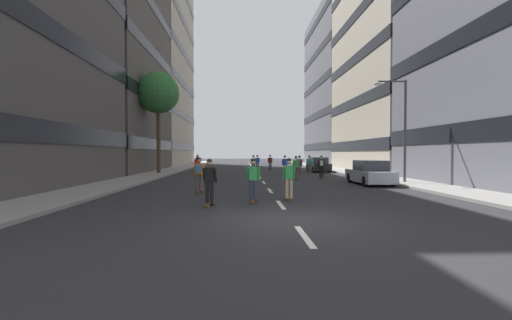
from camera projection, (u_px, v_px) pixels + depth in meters
ground_plane at (255, 171)px, 37.76m from camera, size 165.04×165.04×0.00m
sidewalk_left at (176, 169)px, 40.80m from camera, size 2.89×75.64×0.14m
sidewalk_right at (331, 169)px, 41.58m from camera, size 2.89×75.64×0.14m
lane_markings at (255, 171)px, 38.25m from camera, size 0.16×62.20×0.01m
building_left_mid at (82, 10)px, 36.16m from camera, size 14.97×17.64×33.64m
building_left_far at (138, 56)px, 55.52m from camera, size 14.97×21.79×34.87m
building_right_mid at (422, 0)px, 37.66m from camera, size 14.97×18.60×36.98m
building_right_far at (360, 88)px, 57.15m from camera, size 14.97×20.12×25.10m
parked_car_near at (370, 173)px, 21.84m from camera, size 1.82×4.40×1.52m
parked_car_mid at (318, 165)px, 36.46m from camera, size 1.82×4.40×1.52m
street_tree_near at (158, 93)px, 32.25m from camera, size 3.87×3.87×9.41m
streetlamp_right at (400, 119)px, 22.09m from camera, size 2.13×0.30×6.50m
skater_0 at (253, 178)px, 13.86m from camera, size 0.56×0.92×1.78m
skater_1 at (253, 163)px, 34.44m from camera, size 0.55×0.91×1.78m
skater_2 at (197, 164)px, 30.13m from camera, size 0.57×0.92×1.78m
skater_3 at (321, 165)px, 27.01m from camera, size 0.56×0.92×1.78m
skater_4 at (199, 172)px, 17.23m from camera, size 0.55×0.91×1.78m
skater_5 at (289, 177)px, 14.59m from camera, size 0.54×0.91×1.78m
skater_6 at (257, 162)px, 39.08m from camera, size 0.56×0.92×1.78m
skater_7 at (210, 180)px, 13.02m from camera, size 0.57×0.92×1.78m
skater_8 at (296, 166)px, 26.22m from camera, size 0.53×0.90×1.78m
skater_9 at (198, 162)px, 38.84m from camera, size 0.54×0.91×1.78m
skater_10 at (270, 161)px, 39.44m from camera, size 0.56×0.92×1.78m
skater_11 at (285, 164)px, 31.73m from camera, size 0.54×0.91×1.78m
skater_12 at (299, 164)px, 30.25m from camera, size 0.54×0.91×1.78m
skater_13 at (309, 163)px, 32.83m from camera, size 0.56×0.92×1.78m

